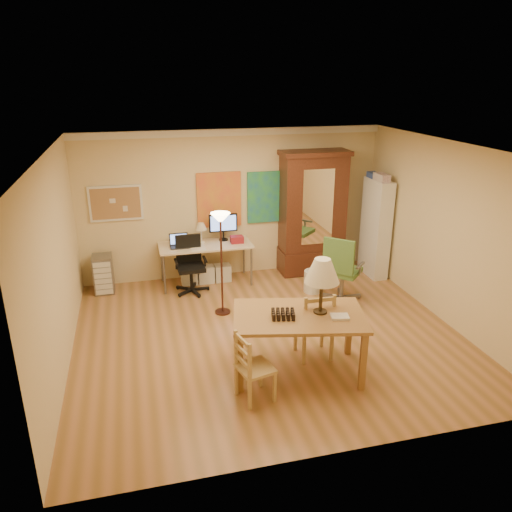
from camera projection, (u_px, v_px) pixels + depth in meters
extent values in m
plane|color=olive|center=(268.00, 335.00, 7.30)|extent=(5.50, 5.50, 0.00)
cube|color=white|center=(232.00, 132.00, 8.63)|extent=(5.50, 0.08, 0.12)
cube|color=#A0824B|center=(116.00, 203.00, 8.56)|extent=(0.90, 0.04, 0.62)
cube|color=gold|center=(219.00, 200.00, 8.99)|extent=(0.80, 0.04, 1.00)
cube|color=teal|center=(267.00, 197.00, 9.20)|extent=(0.75, 0.04, 0.95)
cube|color=brown|center=(299.00, 316.00, 6.16)|extent=(1.78, 1.29, 0.04)
cube|color=brown|center=(240.00, 363.00, 5.89)|extent=(0.09, 0.09, 0.76)
cube|color=brown|center=(363.00, 361.00, 5.93)|extent=(0.09, 0.09, 0.76)
cube|color=brown|center=(240.00, 330.00, 6.66)|extent=(0.09, 0.09, 0.76)
cube|color=brown|center=(349.00, 328.00, 6.70)|extent=(0.09, 0.09, 0.76)
cylinder|color=black|center=(320.00, 311.00, 6.20)|extent=(0.17, 0.17, 0.02)
cylinder|color=black|center=(321.00, 297.00, 6.13)|extent=(0.04, 0.04, 0.43)
cone|color=beige|center=(322.00, 271.00, 6.01)|extent=(0.43, 0.43, 0.30)
cube|color=silver|center=(340.00, 317.00, 6.05)|extent=(0.24, 0.20, 0.03)
cube|color=black|center=(283.00, 314.00, 6.06)|extent=(0.35, 0.30, 0.09)
cube|color=tan|center=(314.00, 325.00, 6.62)|extent=(0.45, 0.43, 0.04)
cube|color=tan|center=(322.00, 333.00, 6.91)|extent=(0.04, 0.04, 0.43)
cube|color=tan|center=(295.00, 336.00, 6.83)|extent=(0.04, 0.04, 0.43)
cube|color=tan|center=(332.00, 346.00, 6.58)|extent=(0.04, 0.04, 0.43)
cube|color=tan|center=(304.00, 350.00, 6.50)|extent=(0.04, 0.04, 0.43)
cube|color=tan|center=(334.00, 313.00, 6.41)|extent=(0.04, 0.04, 0.51)
cube|color=tan|center=(305.00, 316.00, 6.33)|extent=(0.04, 0.04, 0.51)
cube|color=tan|center=(320.00, 311.00, 6.35)|extent=(0.38, 0.04, 0.05)
cube|color=tan|center=(255.00, 368.00, 5.75)|extent=(0.47, 0.48, 0.04)
cube|color=tan|center=(275.00, 387.00, 5.75)|extent=(0.04, 0.04, 0.39)
cube|color=tan|center=(260.00, 373.00, 6.04)|extent=(0.04, 0.04, 0.39)
cube|color=tan|center=(250.00, 396.00, 5.61)|extent=(0.04, 0.04, 0.39)
cube|color=tan|center=(236.00, 380.00, 5.89)|extent=(0.04, 0.04, 0.39)
cube|color=tan|center=(250.00, 362.00, 5.46)|extent=(0.04, 0.04, 0.45)
cube|color=tan|center=(236.00, 348.00, 5.74)|extent=(0.04, 0.04, 0.45)
cube|color=tan|center=(242.00, 351.00, 5.58)|extent=(0.11, 0.34, 0.05)
cylinder|color=#43211A|center=(223.00, 312.00, 7.98)|extent=(0.25, 0.25, 0.03)
cylinder|color=#43211A|center=(222.00, 266.00, 7.71)|extent=(0.03, 0.03, 1.55)
cone|color=#FFE0A5|center=(220.00, 217.00, 7.43)|extent=(0.30, 0.30, 0.12)
cube|color=beige|center=(205.00, 245.00, 8.85)|extent=(1.64, 0.72, 0.03)
cylinder|color=slate|center=(164.00, 275.00, 8.52)|extent=(0.04, 0.04, 0.72)
cylinder|color=slate|center=(251.00, 267.00, 8.87)|extent=(0.04, 0.04, 0.72)
cylinder|color=slate|center=(162.00, 262.00, 9.08)|extent=(0.04, 0.04, 0.72)
cylinder|color=slate|center=(244.00, 255.00, 9.43)|extent=(0.04, 0.04, 0.72)
cube|color=black|center=(180.00, 247.00, 8.69)|extent=(0.33, 0.22, 0.02)
cube|color=black|center=(178.00, 238.00, 8.80)|extent=(0.33, 0.06, 0.21)
cube|color=black|center=(223.00, 223.00, 8.95)|extent=(0.51, 0.04, 0.33)
cone|color=beige|center=(201.00, 226.00, 8.82)|extent=(0.20, 0.20, 0.12)
cube|color=silver|center=(198.00, 248.00, 8.67)|extent=(0.26, 0.33, 0.01)
cube|color=maroon|center=(237.00, 239.00, 8.90)|extent=(0.22, 0.16, 0.12)
cube|color=white|center=(189.00, 276.00, 9.02)|extent=(0.29, 0.25, 0.31)
cube|color=white|center=(206.00, 274.00, 9.09)|extent=(0.29, 0.25, 0.31)
cube|color=silver|center=(223.00, 273.00, 9.16)|extent=(0.29, 0.25, 0.31)
cylinder|color=black|center=(191.00, 279.00, 8.64)|extent=(0.06, 0.06, 0.38)
cube|color=black|center=(191.00, 268.00, 8.57)|extent=(0.47, 0.45, 0.07)
cube|color=black|center=(188.00, 248.00, 8.66)|extent=(0.44, 0.06, 0.50)
cube|color=black|center=(176.00, 262.00, 8.46)|extent=(0.05, 0.29, 0.03)
cube|color=black|center=(205.00, 259.00, 8.59)|extent=(0.05, 0.29, 0.03)
cylinder|color=slate|center=(342.00, 285.00, 8.31)|extent=(0.07, 0.07, 0.45)
cube|color=#3F642D|center=(343.00, 271.00, 8.22)|extent=(0.74, 0.74, 0.08)
cube|color=#3F642D|center=(338.00, 257.00, 7.90)|extent=(0.41, 0.39, 0.58)
cube|color=slate|center=(360.00, 265.00, 8.03)|extent=(0.26, 0.27, 0.03)
cube|color=slate|center=(327.00, 259.00, 8.30)|extent=(0.26, 0.27, 0.03)
cube|color=slate|center=(103.00, 274.00, 8.64)|extent=(0.33, 0.38, 0.66)
cube|color=silver|center=(103.00, 278.00, 8.46)|extent=(0.28, 0.02, 0.57)
cube|color=#371B0F|center=(312.00, 215.00, 9.29)|extent=(1.17, 0.53, 2.23)
cube|color=#371B0F|center=(310.00, 259.00, 9.60)|extent=(1.21, 0.57, 0.45)
cube|color=white|center=(318.00, 207.00, 8.97)|extent=(0.58, 0.01, 1.38)
cube|color=#371B0F|center=(315.00, 153.00, 8.89)|extent=(1.25, 0.59, 0.08)
cube|color=white|center=(376.00, 228.00, 9.21)|extent=(0.27, 0.72, 1.81)
cube|color=#993333|center=(375.00, 255.00, 9.24)|extent=(0.16, 0.36, 0.22)
cube|color=#334C99|center=(372.00, 194.00, 9.16)|extent=(0.16, 0.25, 0.18)
cylinder|color=silver|center=(313.00, 281.00, 8.68)|extent=(0.31, 0.31, 0.39)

